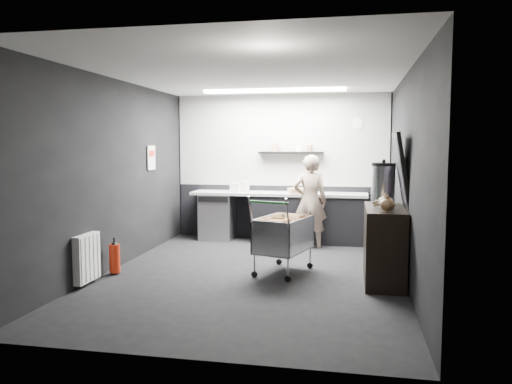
# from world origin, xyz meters

# --- Properties ---
(floor) EXTENTS (5.50, 5.50, 0.00)m
(floor) POSITION_xyz_m (0.00, 0.00, 0.00)
(floor) COLOR black
(floor) RESTS_ON ground
(ceiling) EXTENTS (5.50, 5.50, 0.00)m
(ceiling) POSITION_xyz_m (0.00, 0.00, 2.70)
(ceiling) COLOR silver
(ceiling) RESTS_ON wall_back
(wall_back) EXTENTS (5.50, 0.00, 5.50)m
(wall_back) POSITION_xyz_m (0.00, 2.75, 1.35)
(wall_back) COLOR black
(wall_back) RESTS_ON floor
(wall_front) EXTENTS (5.50, 0.00, 5.50)m
(wall_front) POSITION_xyz_m (0.00, -2.75, 1.35)
(wall_front) COLOR black
(wall_front) RESTS_ON floor
(wall_left) EXTENTS (0.00, 5.50, 5.50)m
(wall_left) POSITION_xyz_m (-2.00, 0.00, 1.35)
(wall_left) COLOR black
(wall_left) RESTS_ON floor
(wall_right) EXTENTS (0.00, 5.50, 5.50)m
(wall_right) POSITION_xyz_m (2.00, 0.00, 1.35)
(wall_right) COLOR black
(wall_right) RESTS_ON floor
(kitchen_wall_panel) EXTENTS (3.95, 0.02, 1.70)m
(kitchen_wall_panel) POSITION_xyz_m (0.00, 2.73, 1.85)
(kitchen_wall_panel) COLOR #B1B1AD
(kitchen_wall_panel) RESTS_ON wall_back
(dado_panel) EXTENTS (3.95, 0.02, 1.00)m
(dado_panel) POSITION_xyz_m (0.00, 2.73, 0.50)
(dado_panel) COLOR black
(dado_panel) RESTS_ON wall_back
(floating_shelf) EXTENTS (1.20, 0.22, 0.04)m
(floating_shelf) POSITION_xyz_m (0.20, 2.62, 1.62)
(floating_shelf) COLOR black
(floating_shelf) RESTS_ON wall_back
(wall_clock) EXTENTS (0.20, 0.03, 0.20)m
(wall_clock) POSITION_xyz_m (1.40, 2.72, 2.15)
(wall_clock) COLOR white
(wall_clock) RESTS_ON wall_back
(poster) EXTENTS (0.02, 0.30, 0.40)m
(poster) POSITION_xyz_m (-1.98, 1.30, 1.55)
(poster) COLOR white
(poster) RESTS_ON wall_left
(poster_red_band) EXTENTS (0.02, 0.22, 0.10)m
(poster_red_band) POSITION_xyz_m (-1.98, 1.30, 1.62)
(poster_red_band) COLOR red
(poster_red_band) RESTS_ON poster
(radiator) EXTENTS (0.10, 0.50, 0.60)m
(radiator) POSITION_xyz_m (-1.94, -0.90, 0.35)
(radiator) COLOR white
(radiator) RESTS_ON wall_left
(ceiling_strip) EXTENTS (2.40, 0.20, 0.04)m
(ceiling_strip) POSITION_xyz_m (0.00, 1.85, 2.67)
(ceiling_strip) COLOR white
(ceiling_strip) RESTS_ON ceiling
(prep_counter) EXTENTS (3.20, 0.61, 0.90)m
(prep_counter) POSITION_xyz_m (0.14, 2.42, 0.46)
(prep_counter) COLOR black
(prep_counter) RESTS_ON floor
(person) EXTENTS (0.63, 0.46, 1.60)m
(person) POSITION_xyz_m (0.62, 1.97, 0.80)
(person) COLOR beige
(person) RESTS_ON floor
(shopping_cart) EXTENTS (0.81, 1.10, 1.05)m
(shopping_cart) POSITION_xyz_m (0.40, 0.18, 0.50)
(shopping_cart) COLOR silver
(shopping_cart) RESTS_ON floor
(sideboard) EXTENTS (0.55, 1.29, 1.93)m
(sideboard) POSITION_xyz_m (1.75, 0.05, 0.61)
(sideboard) COLOR black
(sideboard) RESTS_ON floor
(fire_extinguisher) EXTENTS (0.15, 0.15, 0.48)m
(fire_extinguisher) POSITION_xyz_m (-1.85, -0.34, 0.23)
(fire_extinguisher) COLOR #B0220B
(fire_extinguisher) RESTS_ON floor
(cardboard_box) EXTENTS (0.54, 0.48, 0.09)m
(cardboard_box) POSITION_xyz_m (0.43, 2.37, 0.94)
(cardboard_box) COLOR #9C7B53
(cardboard_box) RESTS_ON prep_counter
(pink_tub) EXTENTS (0.19, 0.19, 0.19)m
(pink_tub) POSITION_xyz_m (-0.64, 2.42, 1.00)
(pink_tub) COLOR beige
(pink_tub) RESTS_ON prep_counter
(white_container) EXTENTS (0.21, 0.18, 0.17)m
(white_container) POSITION_xyz_m (-0.78, 2.37, 0.98)
(white_container) COLOR white
(white_container) RESTS_ON prep_counter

